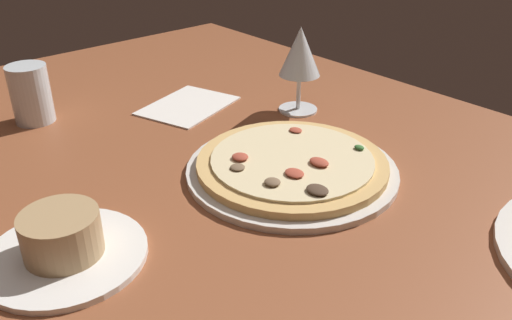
% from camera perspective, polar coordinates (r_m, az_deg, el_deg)
% --- Properties ---
extents(dining_table, '(1.50, 1.10, 0.04)m').
position_cam_1_polar(dining_table, '(0.78, -3.88, -3.75)').
color(dining_table, brown).
rests_on(dining_table, ground).
extents(pizza_main, '(0.31, 0.31, 0.03)m').
position_cam_1_polar(pizza_main, '(0.79, 3.83, -0.64)').
color(pizza_main, silver).
rests_on(pizza_main, dining_table).
extents(ramekin_on_saucer, '(0.19, 0.19, 0.06)m').
position_cam_1_polar(ramekin_on_saucer, '(0.66, -19.77, -8.25)').
color(ramekin_on_saucer, white).
rests_on(ramekin_on_saucer, dining_table).
extents(wine_glass_far, '(0.07, 0.07, 0.16)m').
position_cam_1_polar(wine_glass_far, '(0.98, 4.70, 11.15)').
color(wine_glass_far, silver).
rests_on(wine_glass_far, dining_table).
extents(water_glass, '(0.07, 0.07, 0.10)m').
position_cam_1_polar(water_glass, '(1.03, -22.73, 6.19)').
color(water_glass, silver).
rests_on(water_glass, dining_table).
extents(paper_menu, '(0.18, 0.20, 0.00)m').
position_cam_1_polar(paper_menu, '(1.04, -7.22, 5.73)').
color(paper_menu, white).
rests_on(paper_menu, dining_table).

